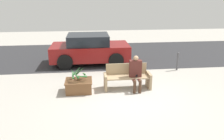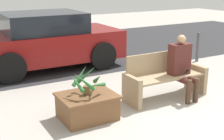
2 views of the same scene
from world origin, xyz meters
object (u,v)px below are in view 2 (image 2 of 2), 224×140
object	(u,v)px
bench	(164,77)
potted_plant	(87,81)
planter_box	(87,105)
parked_car	(46,40)
bollard_post	(198,46)
person_seated	(182,64)

from	to	relation	value
bench	potted_plant	xyz separation A→B (m)	(-1.75, -0.16, 0.25)
planter_box	parked_car	bearing A→B (deg)	82.51
planter_box	bollard_post	size ratio (longest dim) A/B	1.11
bench	potted_plant	world-z (taller)	potted_plant
parked_car	bollard_post	xyz separation A→B (m)	(3.94, -1.52, -0.29)
potted_plant	parked_car	distance (m)	3.46
person_seated	bollard_post	size ratio (longest dim) A/B	1.49
planter_box	bollard_post	xyz separation A→B (m)	(4.39, 1.91, 0.20)
person_seated	bollard_post	distance (m)	3.06
planter_box	parked_car	xyz separation A→B (m)	(0.45, 3.42, 0.49)
bench	bollard_post	world-z (taller)	bench
person_seated	potted_plant	world-z (taller)	person_seated
bench	parked_car	world-z (taller)	parked_car
potted_plant	bollard_post	world-z (taller)	potted_plant
parked_car	person_seated	bearing A→B (deg)	-65.43
potted_plant	parked_car	size ratio (longest dim) A/B	0.15
planter_box	parked_car	distance (m)	3.49
bench	bollard_post	xyz separation A→B (m)	(2.63, 1.76, 0.02)
parked_car	planter_box	bearing A→B (deg)	-97.49
bench	person_seated	size ratio (longest dim) A/B	1.35
parked_car	bollard_post	world-z (taller)	parked_car
bench	planter_box	bearing A→B (deg)	-175.27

